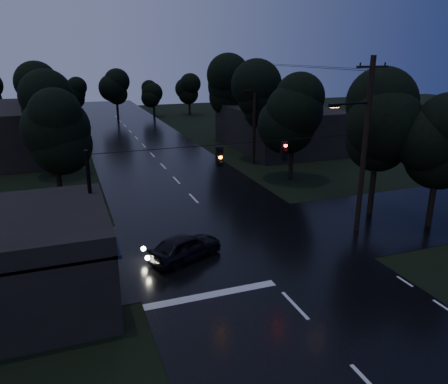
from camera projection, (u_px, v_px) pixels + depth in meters
main_road at (163, 166)px, 40.63m from camera, size 12.00×120.00×0.02m
cross_street at (234, 241)px, 24.55m from camera, size 60.00×9.00×0.02m
building_far_right at (279, 128)px, 48.14m from camera, size 10.00×14.00×4.40m
building_far_left at (4, 131)px, 44.18m from camera, size 10.00×16.00×5.00m
utility_pole_main at (364, 143)px, 24.49m from camera, size 3.50×0.30×10.00m
utility_pole_far at (254, 123)px, 40.39m from camera, size 2.00×0.30×7.50m
anchor_pole_left at (92, 213)px, 20.26m from camera, size 0.18×0.18×6.00m
span_signals at (252, 153)px, 22.23m from camera, size 15.00×0.37×1.12m
tree_corner_near at (379, 123)px, 26.90m from camera, size 4.48×4.48×9.44m
tree_corner_far at (441, 141)px, 25.11m from camera, size 3.92×3.92×8.26m
tree_left_a at (53, 130)px, 28.91m from camera, size 3.92×3.92×8.26m
tree_left_b at (45, 110)px, 35.74m from camera, size 4.20×4.20×8.85m
tree_left_c at (40, 95)px, 44.37m from camera, size 4.48×4.48×9.44m
tree_right_a at (293, 112)px, 34.73m from camera, size 4.20×4.20×8.85m
tree_right_b at (259, 97)px, 41.96m from camera, size 4.48×4.48×9.44m
tree_right_c at (228, 86)px, 50.97m from camera, size 4.76×4.76×10.03m
car at (185, 247)px, 22.25m from camera, size 4.32×3.09×1.37m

